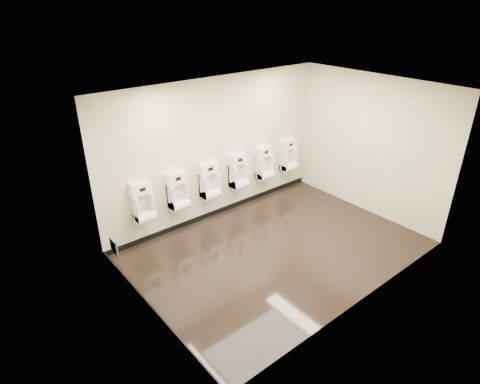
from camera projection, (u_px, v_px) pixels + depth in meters
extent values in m
cube|color=black|center=(277.00, 249.00, 7.19)|extent=(5.00, 3.50, 0.00)
cube|color=white|center=(285.00, 93.00, 5.95)|extent=(5.00, 3.50, 0.00)
cube|color=beige|center=(217.00, 150.00, 7.79)|extent=(5.00, 0.02, 2.80)
cube|color=beige|center=(372.00, 220.00, 5.35)|extent=(5.00, 0.02, 2.80)
cube|color=beige|center=(141.00, 229.00, 5.15)|extent=(0.02, 3.50, 2.80)
cube|color=beige|center=(370.00, 146.00, 7.99)|extent=(0.02, 3.50, 2.80)
cube|color=silver|center=(142.00, 229.00, 5.16)|extent=(0.01, 3.50, 2.80)
cube|color=black|center=(219.00, 211.00, 8.38)|extent=(5.00, 0.02, 0.10)
cube|color=black|center=(152.00, 309.00, 5.76)|extent=(0.02, 3.50, 0.10)
cube|color=#9E9EA3|center=(114.00, 246.00, 6.40)|extent=(0.03, 0.25, 0.25)
cylinder|color=silver|center=(115.00, 246.00, 6.41)|extent=(0.02, 0.04, 0.04)
cube|color=white|center=(143.00, 207.00, 7.01)|extent=(0.34, 0.24, 0.48)
cube|color=silver|center=(141.00, 203.00, 7.05)|extent=(0.25, 0.01, 0.36)
cylinder|color=white|center=(146.00, 217.00, 7.04)|extent=(0.34, 0.21, 0.21)
cube|color=white|center=(140.00, 189.00, 6.88)|extent=(0.38, 0.18, 0.21)
cube|color=black|center=(143.00, 190.00, 6.80)|extent=(0.09, 0.01, 0.05)
cube|color=silver|center=(143.00, 190.00, 6.81)|extent=(0.11, 0.01, 0.07)
cylinder|color=silver|center=(150.00, 186.00, 6.99)|extent=(0.01, 0.03, 0.03)
cube|color=white|center=(178.00, 195.00, 7.41)|extent=(0.34, 0.24, 0.48)
cube|color=silver|center=(176.00, 192.00, 7.44)|extent=(0.25, 0.01, 0.36)
cylinder|color=white|center=(180.00, 205.00, 7.44)|extent=(0.34, 0.21, 0.21)
cube|color=white|center=(176.00, 178.00, 7.28)|extent=(0.38, 0.18, 0.21)
cube|color=black|center=(178.00, 179.00, 7.20)|extent=(0.09, 0.01, 0.05)
cube|color=silver|center=(178.00, 179.00, 7.21)|extent=(0.11, 0.01, 0.07)
cylinder|color=silver|center=(185.00, 175.00, 7.39)|extent=(0.01, 0.03, 0.03)
cube|color=white|center=(209.00, 185.00, 7.81)|extent=(0.34, 0.24, 0.48)
cube|color=silver|center=(207.00, 182.00, 7.85)|extent=(0.25, 0.01, 0.36)
cylinder|color=white|center=(212.00, 194.00, 7.84)|extent=(0.34, 0.21, 0.21)
cube|color=white|center=(208.00, 168.00, 7.68)|extent=(0.38, 0.18, 0.21)
cube|color=black|center=(211.00, 169.00, 7.61)|extent=(0.09, 0.01, 0.05)
cube|color=silver|center=(211.00, 169.00, 7.61)|extent=(0.11, 0.01, 0.07)
cylinder|color=silver|center=(216.00, 166.00, 7.79)|extent=(0.01, 0.03, 0.03)
cube|color=white|center=(238.00, 176.00, 8.22)|extent=(0.34, 0.24, 0.48)
cube|color=silver|center=(236.00, 173.00, 8.26)|extent=(0.25, 0.01, 0.36)
cylinder|color=white|center=(240.00, 184.00, 8.25)|extent=(0.34, 0.21, 0.21)
cube|color=white|center=(237.00, 160.00, 8.09)|extent=(0.38, 0.18, 0.21)
cube|color=black|center=(240.00, 160.00, 8.02)|extent=(0.09, 0.01, 0.05)
cube|color=silver|center=(240.00, 160.00, 8.02)|extent=(0.11, 0.01, 0.07)
cylinder|color=silver|center=(245.00, 157.00, 8.20)|extent=(0.01, 0.03, 0.03)
cube|color=white|center=(264.00, 167.00, 8.63)|extent=(0.34, 0.24, 0.48)
cube|color=silver|center=(262.00, 164.00, 8.66)|extent=(0.25, 0.01, 0.36)
cylinder|color=white|center=(266.00, 175.00, 8.66)|extent=(0.34, 0.21, 0.21)
cube|color=white|center=(264.00, 152.00, 8.50)|extent=(0.38, 0.18, 0.21)
cube|color=black|center=(267.00, 152.00, 8.42)|extent=(0.09, 0.01, 0.05)
cube|color=silver|center=(267.00, 152.00, 8.42)|extent=(0.11, 0.01, 0.07)
cylinder|color=silver|center=(270.00, 150.00, 8.61)|extent=(0.01, 0.03, 0.03)
cube|color=white|center=(288.00, 159.00, 9.04)|extent=(0.34, 0.24, 0.48)
cube|color=silver|center=(286.00, 156.00, 9.08)|extent=(0.25, 0.01, 0.36)
cylinder|color=white|center=(290.00, 167.00, 9.07)|extent=(0.34, 0.21, 0.21)
cube|color=white|center=(288.00, 144.00, 8.91)|extent=(0.38, 0.18, 0.21)
cube|color=black|center=(291.00, 145.00, 8.84)|extent=(0.09, 0.01, 0.05)
cube|color=silver|center=(291.00, 145.00, 8.84)|extent=(0.11, 0.01, 0.07)
cylinder|color=silver|center=(294.00, 142.00, 9.02)|extent=(0.01, 0.03, 0.03)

